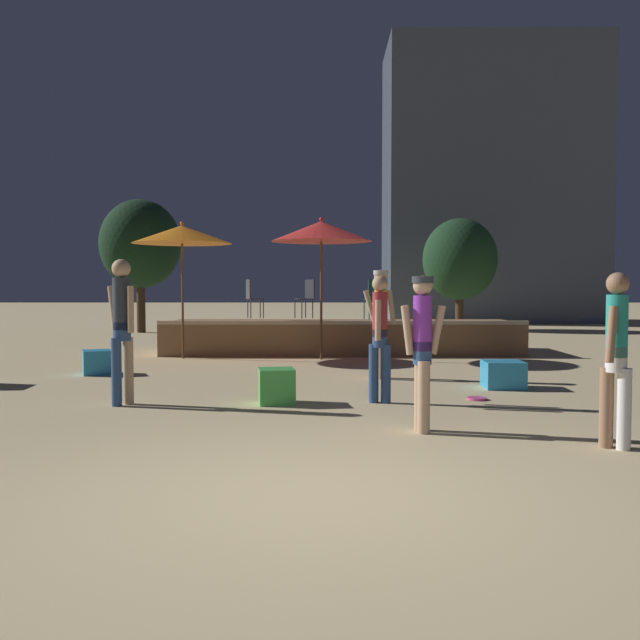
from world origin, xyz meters
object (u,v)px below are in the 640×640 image
Objects in this scene: person_4 at (422,346)px; person_2 at (616,355)px; cube_seat_2 at (97,362)px; bistro_chair_2 at (252,295)px; bistro_chair_0 at (374,295)px; patio_umbrella_1 at (182,235)px; frisbee_disc at (477,398)px; background_tree_1 at (140,244)px; person_3 at (122,324)px; person_1 at (381,316)px; background_tree_0 at (460,259)px; patio_umbrella_0 at (321,232)px; bistro_chair_1 at (307,295)px; cube_seat_3 at (503,375)px; cube_seat_0 at (277,386)px; person_0 at (380,335)px.

person_2 is at bearing -118.89° from person_4.
bistro_chair_2 is at bearing 61.77° from cube_seat_2.
patio_umbrella_1 is at bearing -5.31° from bistro_chair_0.
frisbee_disc is (6.02, -2.74, -0.19)m from cube_seat_2.
background_tree_1 is at bearing 12.97° from bistro_chair_2.
person_3 is at bearing -86.23° from patio_umbrella_1.
person_2 is at bearing 19.43° from person_1.
patio_umbrella_0 is at bearing -115.60° from background_tree_0.
background_tree_0 reaches higher than patio_umbrella_0.
background_tree_1 reaches higher than bistro_chair_1.
cube_seat_3 is 7.39m from bistro_chair_2.
person_3 is at bearing 42.69° from bistro_chair_0.
person_2 is at bearing -62.29° from background_tree_1.
background_tree_0 is at bearing 7.73° from background_tree_1.
background_tree_1 is (-7.15, 7.36, 1.57)m from bistro_chair_0.
person_2 is 3.09m from frisbee_disc.
cube_seat_3 is 2.19× the size of frisbee_disc.
cube_seat_0 is 15.35m from background_tree_1.
person_1 is 4.43m from person_3.
cube_seat_3 is at bearing -56.36° from patio_umbrella_0.
frisbee_disc is at bearing -59.64° from background_tree_1.
person_4 is 9.49m from bistro_chair_2.
patio_umbrella_0 is 0.68× the size of background_tree_1.
patio_umbrella_1 is 8.89m from background_tree_1.
person_3 is at bearing -176.06° from cube_seat_0.
frisbee_disc is at bearing -68.02° from patio_umbrella_0.
person_0 is 1.89m from person_4.
bistro_chair_1 is at bearing -121.96° from background_tree_0.
bistro_chair_0 is 0.21× the size of background_tree_1.
person_3 is (1.35, -3.19, 0.85)m from cube_seat_2.
cube_seat_0 is at bearing -95.77° from patio_umbrella_0.
background_tree_0 is at bearing 80.10° from frisbee_disc.
bistro_chair_1 is at bearing 117.60° from cube_seat_3.
bistro_chair_2 is at bearing 49.21° from patio_umbrella_1.
patio_umbrella_1 is 0.66× the size of background_tree_1.
background_tree_1 is at bearing 100.58° from cube_seat_2.
bistro_chair_1 and bistro_chair_2 have the same top height.
frisbee_disc is (1.04, 2.12, -0.89)m from person_4.
bistro_chair_0 is (1.19, 1.18, -1.33)m from patio_umbrella_0.
bistro_chair_1 is at bearing 50.47° from cube_seat_2.
frisbee_disc is 16.25m from background_tree_1.
frisbee_disc is at bearing -38.21° from person_2.
background_tree_0 is (7.33, 15.72, 1.40)m from person_3.
cube_seat_2 is at bearing -96.37° from person_1.
patio_umbrella_0 reaches higher than cube_seat_3.
patio_umbrella_0 is 5.56m from cube_seat_3.
bistro_chair_1 is 0.21× the size of background_tree_1.
patio_umbrella_1 is 7.54m from cube_seat_3.
bistro_chair_1 reaches higher than cube_seat_2.
background_tree_0 reaches higher than cube_seat_2.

